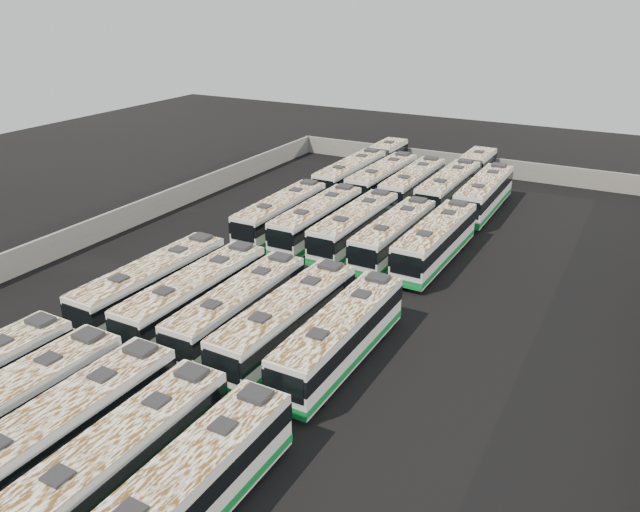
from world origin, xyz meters
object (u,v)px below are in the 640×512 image
Objects in this scene: bus_midfront_left at (195,296)px; bus_midback_center at (355,226)px; bus_front_right at (116,464)px; bus_midback_left at (317,220)px; bus_front_far_right at (184,495)px; bus_back_far_right at (484,194)px; bus_midfront_right at (287,321)px; bus_midfront_far_left at (152,284)px; bus_front_center at (59,436)px; bus_back_right at (459,180)px; bus_back_left at (382,180)px; bus_midback_far_right at (436,241)px; bus_back_far_left at (364,168)px; bus_midback_right at (394,235)px; bus_midfront_far_right at (341,336)px; bus_midback_far_left at (281,214)px; bus_back_center at (413,185)px; bus_midfront_center at (239,308)px; bus_front_left at (4,414)px.

bus_midback_center is at bearing 78.35° from bus_midfront_left.
bus_front_right is 31.37m from bus_midback_center.
bus_midfront_left is at bearing -89.82° from bus_midback_left.
bus_front_far_right is 45.49m from bus_back_far_right.
bus_midfront_far_left is at bearing -178.78° from bus_midfront_right.
bus_midback_center is (-3.58, 17.01, -0.03)m from bus_midfront_right.
bus_back_right is at bearing 86.38° from bus_front_center.
bus_midfront_left is at bearing -88.88° from bus_back_left.
bus_back_left is at bearing 179.68° from bus_back_far_right.
bus_midback_far_right is 14.33m from bus_back_far_right.
bus_midfront_left is 0.64× the size of bus_back_far_left.
bus_midback_far_right is (3.59, 31.17, 0.07)m from bus_front_right.
bus_midfront_right is at bearing -78.00° from bus_midback_center.
bus_midback_right is at bearing -104.49° from bus_back_far_right.
bus_midfront_right reaches higher than bus_midfront_far_right.
bus_front_far_right is 34.27m from bus_midback_far_left.
bus_midback_right is (0.11, 16.80, -0.06)m from bus_midfront_right.
bus_midfront_right is at bearing 0.93° from bus_midfront_far_left.
bus_midfront_far_right reaches higher than bus_midback_far_left.
bus_midfront_right is 17.41m from bus_midback_far_right.
bus_midfront_far_left is 34.62m from bus_back_far_left.
bus_midback_far_right is 1.02× the size of bus_back_center.
bus_midfront_center is 0.98× the size of bus_midback_left.
bus_midfront_far_left is 1.03× the size of bus_midback_right.
bus_midfront_right is 18.44m from bus_midback_left.
bus_midfront_center is 17.16m from bus_midback_right.
bus_front_far_right is 31.16m from bus_midback_far_right.
bus_front_far_right is 49.12m from bus_back_right.
bus_back_far_right reaches higher than bus_midfront_right.
bus_back_right is (-3.65, 48.98, 0.08)m from bus_front_far_right.
bus_midback_far_left is 17.81m from bus_back_far_left.
bus_midfront_left is at bearing -179.76° from bus_midfront_far_right.
bus_back_far_left and bus_back_left have the same top height.
bus_back_far_left is (-3.76, 34.66, 0.01)m from bus_midfront_left.
bus_midfront_right reaches higher than bus_midback_far_left.
bus_midfront_center is 32.16m from bus_back_far_right.
bus_back_center is (7.27, 14.27, 0.03)m from bus_midback_far_left.
bus_front_right is at bearing -85.66° from bus_back_center.
bus_front_left is at bearing -178.94° from bus_front_right.
bus_midback_center is 0.97× the size of bus_back_far_right.
bus_midfront_right reaches higher than bus_midfront_left.
bus_midfront_right is 1.01× the size of bus_back_center.
bus_midfront_right is at bearing 64.85° from bus_front_left.
bus_back_far_right is (10.89, 31.36, 0.03)m from bus_midfront_left.
bus_front_right is at bearing -76.01° from bus_midfront_center.
bus_front_right is at bearing 0.05° from bus_front_center.
bus_front_left reaches higher than bus_front_right.
bus_midback_far_right reaches higher than bus_front_far_right.
bus_front_center is at bearing 3.53° from bus_front_left.
bus_midback_left is 0.63× the size of bus_back_right.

